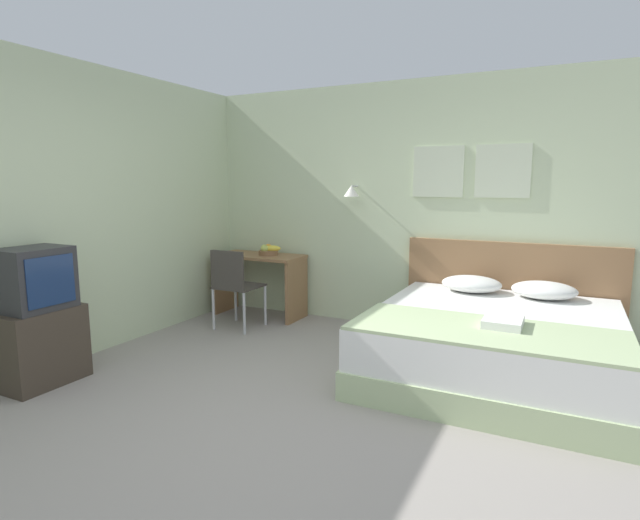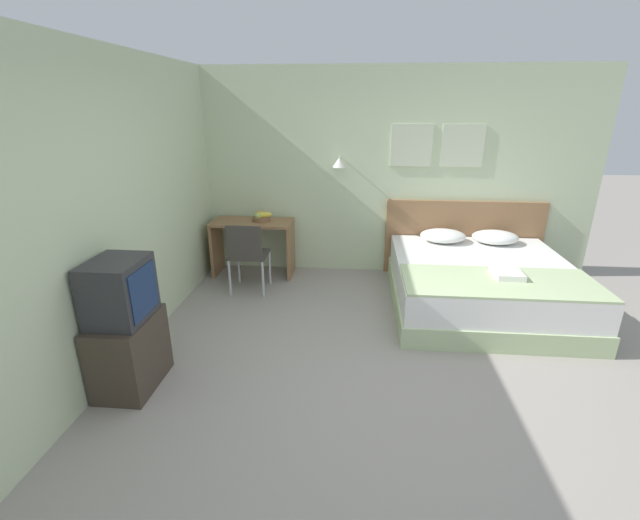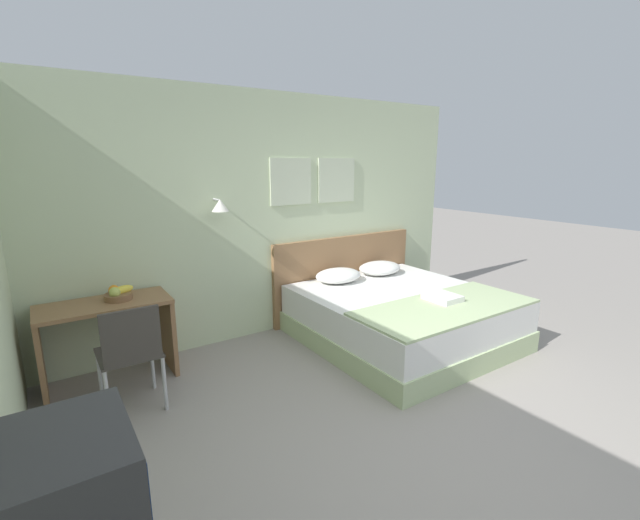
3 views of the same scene
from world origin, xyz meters
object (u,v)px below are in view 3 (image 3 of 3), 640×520
at_px(throw_blanket, 446,307).
at_px(desk, 107,328).
at_px(bed, 402,317).
at_px(television, 73,504).
at_px(pillow_right, 380,268).
at_px(desk_chair, 130,350).
at_px(pillow_left, 338,275).
at_px(headboard, 345,275).
at_px(folded_towel_near_foot, 442,297).
at_px(fruit_bowl, 118,294).

height_order(throw_blanket, desk, desk).
bearing_deg(bed, television, -151.45).
distance_m(pillow_right, desk_chair, 3.09).
xyz_separation_m(pillow_left, pillow_right, (0.64, 0.00, 0.00)).
xyz_separation_m(headboard, throw_blanket, (0.00, -1.62, 0.05)).
relative_size(pillow_right, television, 1.16).
relative_size(headboard, desk, 1.94).
bearing_deg(folded_towel_near_foot, throw_blanket, -126.76).
bearing_deg(desk_chair, bed, -3.22).
xyz_separation_m(desk, desk_chair, (0.08, -0.62, 0.02)).
bearing_deg(pillow_left, pillow_right, 0.00).
distance_m(headboard, folded_towel_near_foot, 1.49).
relative_size(desk_chair, fruit_bowl, 3.31).
relative_size(bed, pillow_right, 3.57).
xyz_separation_m(bed, headboard, (0.00, 1.04, 0.24)).
distance_m(throw_blanket, television, 3.42).
distance_m(headboard, desk, 2.80).
relative_size(headboard, throw_blanket, 1.09).
distance_m(folded_towel_near_foot, television, 3.57).
xyz_separation_m(pillow_left, desk_chair, (-2.39, -0.59, -0.09)).
relative_size(bed, television, 4.13).
relative_size(headboard, fruit_bowl, 7.72).
height_order(pillow_right, throw_blanket, pillow_right).
distance_m(pillow_left, desk_chair, 2.46).
bearing_deg(desk, pillow_left, -0.72).
relative_size(folded_towel_near_foot, television, 0.68).
distance_m(folded_towel_near_foot, desk, 3.14).
height_order(pillow_left, desk_chair, desk_chair).
bearing_deg(desk, bed, -15.46).
relative_size(desk, fruit_bowl, 3.97).
xyz_separation_m(pillow_right, fruit_bowl, (-2.99, 0.05, 0.18)).
bearing_deg(television, folded_towel_near_foot, 21.45).
bearing_deg(throw_blanket, television, -160.11).
relative_size(bed, fruit_bowl, 7.57).
bearing_deg(pillow_left, folded_towel_near_foot, -70.15).
height_order(pillow_left, television, television).
bearing_deg(fruit_bowl, television, -101.90).
bearing_deg(pillow_left, desk, 179.28).
distance_m(throw_blanket, desk_chair, 2.81).
distance_m(bed, fruit_bowl, 2.83).
distance_m(bed, pillow_left, 0.88).
bearing_deg(fruit_bowl, throw_blanket, -27.28).
height_order(throw_blanket, folded_towel_near_foot, folded_towel_near_foot).
relative_size(headboard, pillow_right, 3.64).
xyz_separation_m(headboard, fruit_bowl, (-2.67, -0.24, 0.29)).
height_order(pillow_left, fruit_bowl, fruit_bowl).
xyz_separation_m(folded_towel_near_foot, desk, (-2.90, 1.21, -0.09)).
bearing_deg(pillow_left, throw_blanket, -76.34).
xyz_separation_m(bed, throw_blanket, (0.00, -0.58, 0.28)).
height_order(pillow_left, throw_blanket, pillow_left).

